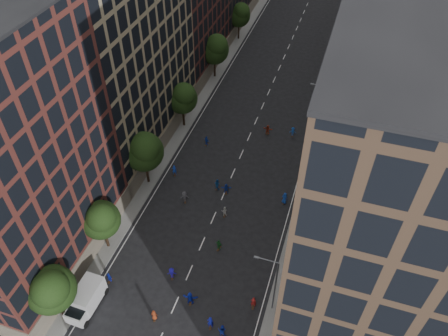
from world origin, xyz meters
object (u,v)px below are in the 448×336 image
(streetlamp_near, at_px, (273,283))
(skater_1, at_px, (210,322))
(cargo_van, at_px, (86,299))
(streetlamp_far, at_px, (322,107))
(skater_2, at_px, (222,331))

(streetlamp_near, height_order, skater_1, streetlamp_near)
(cargo_van, distance_m, skater_1, 14.14)
(streetlamp_far, xyz_separation_m, skater_1, (-5.67, -37.16, -4.21))
(streetlamp_far, distance_m, skater_1, 37.82)
(streetlamp_far, height_order, cargo_van, streetlamp_far)
(skater_1, bearing_deg, streetlamp_near, -152.65)
(streetlamp_near, xyz_separation_m, cargo_van, (-19.67, -6.08, -3.69))
(streetlamp_far, relative_size, skater_2, 4.78)
(streetlamp_near, distance_m, cargo_van, 20.91)
(streetlamp_far, distance_m, cargo_van, 43.91)
(skater_2, bearing_deg, cargo_van, 8.60)
(streetlamp_far, height_order, skater_1, streetlamp_far)
(streetlamp_far, distance_m, skater_2, 38.11)
(streetlamp_far, xyz_separation_m, cargo_van, (-19.67, -39.08, -3.69))
(streetlamp_near, height_order, streetlamp_far, same)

